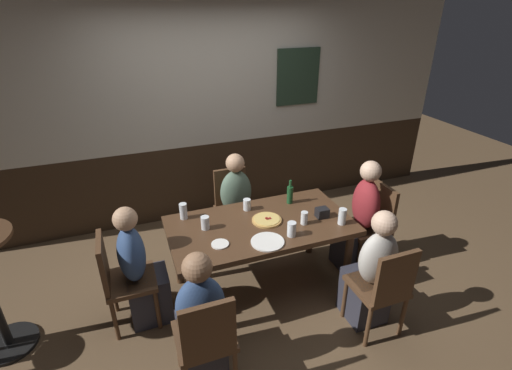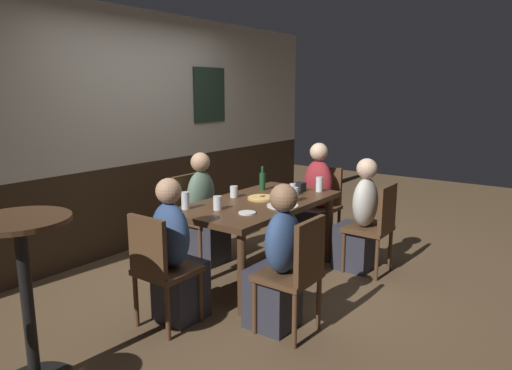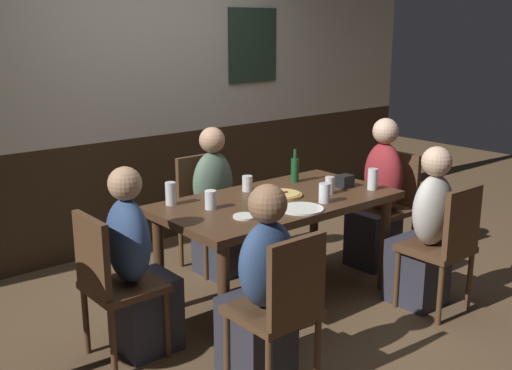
% 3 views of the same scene
% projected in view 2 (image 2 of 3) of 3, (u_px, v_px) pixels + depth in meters
% --- Properties ---
extents(ground_plane, '(12.00, 12.00, 0.00)m').
position_uv_depth(ground_plane, '(259.00, 276.00, 4.46)').
color(ground_plane, brown).
extents(wall_back, '(6.40, 0.13, 2.60)m').
position_uv_depth(wall_back, '(140.00, 131.00, 5.16)').
color(wall_back, '#332316').
rests_on(wall_back, ground_plane).
extents(dining_table, '(1.64, 0.87, 0.74)m').
position_uv_depth(dining_table, '(259.00, 209.00, 4.33)').
color(dining_table, '#472D1C').
rests_on(dining_table, ground_plane).
extents(chair_mid_far, '(0.40, 0.40, 0.88)m').
position_uv_depth(chair_mid_far, '(193.00, 212.00, 4.85)').
color(chair_mid_far, '#513521').
rests_on(chair_mid_far, ground_plane).
extents(chair_head_east, '(0.40, 0.40, 0.88)m').
position_uv_depth(chair_head_east, '(322.00, 201.00, 5.33)').
color(chair_head_east, '#513521').
rests_on(chair_head_east, ground_plane).
extents(chair_left_near, '(0.40, 0.40, 0.88)m').
position_uv_depth(chair_left_near, '(296.00, 270.00, 3.29)').
color(chair_left_near, '#513521').
rests_on(chair_left_near, ground_plane).
extents(chair_right_near, '(0.40, 0.40, 0.88)m').
position_uv_depth(chair_right_near, '(376.00, 224.00, 4.43)').
color(chair_right_near, '#513521').
rests_on(chair_right_near, ground_plane).
extents(chair_head_west, '(0.40, 0.40, 0.88)m').
position_uv_depth(chair_head_west, '(160.00, 265.00, 3.38)').
color(chair_head_west, '#513521').
rests_on(chair_head_west, ground_plane).
extents(person_mid_far, '(0.34, 0.37, 1.13)m').
position_uv_depth(person_mid_far, '(205.00, 216.00, 4.76)').
color(person_mid_far, '#2D2D38').
rests_on(person_mid_far, ground_plane).
extents(person_head_east, '(0.37, 0.34, 1.18)m').
position_uv_depth(person_head_east, '(316.00, 203.00, 5.21)').
color(person_head_east, '#2D2D38').
rests_on(person_head_east, ground_plane).
extents(person_left_near, '(0.34, 0.37, 1.10)m').
position_uv_depth(person_left_near, '(277.00, 269.00, 3.39)').
color(person_left_near, '#2D2D38').
rests_on(person_left_near, ground_plane).
extents(person_right_near, '(0.34, 0.37, 1.12)m').
position_uv_depth(person_right_near, '(360.00, 223.00, 4.53)').
color(person_right_near, '#2D2D38').
rests_on(person_right_near, ground_plane).
extents(person_head_west, '(0.37, 0.34, 1.12)m').
position_uv_depth(person_head_west, '(176.00, 262.00, 3.52)').
color(person_head_west, '#2D2D38').
rests_on(person_head_west, ground_plane).
extents(pizza, '(0.27, 0.27, 0.03)m').
position_uv_depth(pizza, '(262.00, 198.00, 4.37)').
color(pizza, tan).
rests_on(pizza, dining_table).
extents(highball_clear, '(0.07, 0.07, 0.15)m').
position_uv_depth(highball_clear, '(185.00, 202.00, 3.99)').
color(highball_clear, silver).
rests_on(highball_clear, dining_table).
extents(pint_glass_amber, '(0.06, 0.06, 0.12)m').
position_uv_depth(pint_glass_amber, '(293.00, 190.00, 4.50)').
color(pint_glass_amber, silver).
rests_on(pint_glass_amber, dining_table).
extents(pint_glass_pale, '(0.07, 0.07, 0.11)m').
position_uv_depth(pint_glass_pale, '(234.00, 193.00, 4.43)').
color(pint_glass_pale, silver).
rests_on(pint_glass_pale, dining_table).
extents(beer_glass_tall, '(0.07, 0.07, 0.12)m').
position_uv_depth(beer_glass_tall, '(218.00, 204.00, 3.97)').
color(beer_glass_tall, silver).
rests_on(beer_glass_tall, dining_table).
extents(tumbler_short, '(0.07, 0.07, 0.15)m').
position_uv_depth(tumbler_short, '(319.00, 185.00, 4.68)').
color(tumbler_short, silver).
rests_on(tumbler_short, dining_table).
extents(beer_glass_half, '(0.08, 0.08, 0.13)m').
position_uv_depth(beer_glass_half, '(294.00, 195.00, 4.28)').
color(beer_glass_half, silver).
rests_on(beer_glass_half, dining_table).
extents(beer_bottle_green, '(0.06, 0.06, 0.25)m').
position_uv_depth(beer_bottle_green, '(262.00, 181.00, 4.76)').
color(beer_bottle_green, '#194723').
rests_on(beer_bottle_green, dining_table).
extents(plate_white_large, '(0.28, 0.28, 0.01)m').
position_uv_depth(plate_white_large, '(283.00, 206.00, 4.10)').
color(plate_white_large, white).
rests_on(plate_white_large, dining_table).
extents(plate_white_small, '(0.15, 0.15, 0.01)m').
position_uv_depth(plate_white_small, '(247.00, 213.00, 3.86)').
color(plate_white_small, white).
rests_on(plate_white_small, dining_table).
extents(condiment_caddy, '(0.11, 0.09, 0.09)m').
position_uv_depth(condiment_caddy, '(300.00, 187.00, 4.70)').
color(condiment_caddy, black).
rests_on(condiment_caddy, dining_table).
extents(side_bar_table, '(0.56, 0.56, 1.05)m').
position_uv_depth(side_bar_table, '(26.00, 291.00, 2.67)').
color(side_bar_table, black).
rests_on(side_bar_table, ground_plane).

